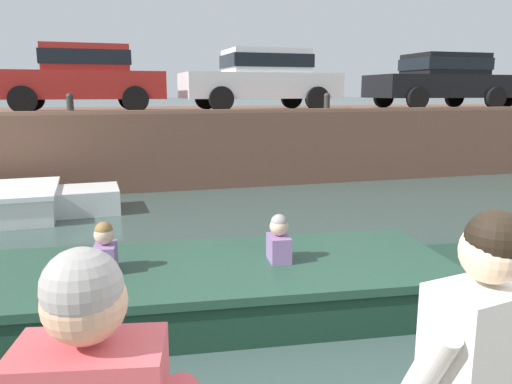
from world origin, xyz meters
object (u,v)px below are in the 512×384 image
at_px(car_left_inner_red, 83,76).
at_px(person_seated_right, 468,379).
at_px(mooring_bollard_mid, 70,103).
at_px(motorboat_passing, 230,286).
at_px(car_right_inner_black, 441,79).
at_px(car_centre_white, 262,77).
at_px(mooring_bollard_east, 327,102).

xyz_separation_m(car_left_inner_red, person_seated_right, (1.77, -11.60, -1.32)).
bearing_deg(car_left_inner_red, mooring_bollard_mid, -96.64).
relative_size(motorboat_passing, car_right_inner_black, 1.48).
xyz_separation_m(motorboat_passing, person_seated_right, (0.06, -3.38, 0.98)).
bearing_deg(motorboat_passing, person_seated_right, -89.00).
distance_m(car_centre_white, person_seated_right, 11.98).
bearing_deg(person_seated_right, motorboat_passing, 91.00).
xyz_separation_m(car_centre_white, mooring_bollard_mid, (-4.65, -1.67, -0.61)).
bearing_deg(car_left_inner_red, motorboat_passing, -78.23).
bearing_deg(motorboat_passing, car_left_inner_red, 101.77).
relative_size(motorboat_passing, person_seated_right, 6.23).
xyz_separation_m(car_left_inner_red, car_right_inner_black, (9.89, -0.00, 0.00)).
distance_m(car_right_inner_black, person_seated_right, 14.21).
xyz_separation_m(car_centre_white, person_seated_right, (-2.69, -11.60, -1.32)).
relative_size(car_left_inner_red, mooring_bollard_mid, 8.78).
xyz_separation_m(car_left_inner_red, mooring_bollard_mid, (-0.20, -1.67, -0.61)).
relative_size(car_centre_white, mooring_bollard_east, 9.22).
xyz_separation_m(mooring_bollard_east, person_seated_right, (-3.82, -9.92, -0.72)).
distance_m(car_right_inner_black, mooring_bollard_east, 4.65).
xyz_separation_m(car_centre_white, mooring_bollard_east, (1.13, -1.67, -0.61)).
relative_size(motorboat_passing, car_left_inner_red, 1.54).
bearing_deg(motorboat_passing, mooring_bollard_east, 59.37).
xyz_separation_m(car_left_inner_red, mooring_bollard_east, (5.59, -1.67, -0.61)).
xyz_separation_m(motorboat_passing, mooring_bollard_east, (3.87, 6.54, 1.69)).
bearing_deg(person_seated_right, mooring_bollard_east, 68.96).
bearing_deg(car_left_inner_red, mooring_bollard_east, -16.68).
relative_size(car_centre_white, person_seated_right, 4.25).
bearing_deg(motorboat_passing, car_right_inner_black, 45.15).
relative_size(car_right_inner_black, mooring_bollard_east, 9.13).
bearing_deg(mooring_bollard_mid, mooring_bollard_east, 0.00).
bearing_deg(mooring_bollard_mid, person_seated_right, -78.79).
bearing_deg(person_seated_right, car_right_inner_black, 55.01).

